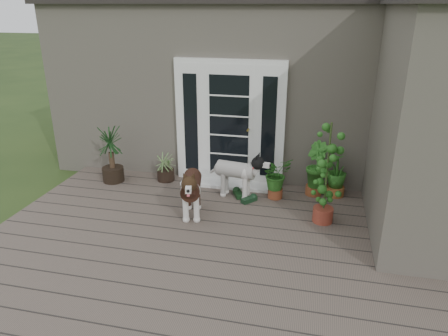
# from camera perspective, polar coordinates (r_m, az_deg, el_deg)

# --- Properties ---
(deck) EXTENTS (6.20, 4.60, 0.12)m
(deck) POSITION_cam_1_polar(r_m,az_deg,el_deg) (5.64, -2.15, -11.11)
(deck) COLOR #6B5B4C
(deck) RESTS_ON ground
(house_main) EXTENTS (7.40, 4.00, 3.10)m
(house_main) POSITION_cam_1_polar(r_m,az_deg,el_deg) (9.05, 4.86, 11.59)
(house_main) COLOR #665E54
(house_main) RESTS_ON ground
(house_wing) EXTENTS (1.60, 2.40, 3.10)m
(house_wing) POSITION_cam_1_polar(r_m,az_deg,el_deg) (6.10, 28.10, 4.26)
(house_wing) COLOR #665E54
(house_wing) RESTS_ON ground
(door_unit) EXTENTS (1.90, 0.14, 2.15)m
(door_unit) POSITION_cam_1_polar(r_m,az_deg,el_deg) (7.19, 0.76, 6.17)
(door_unit) COLOR white
(door_unit) RESTS_ON deck
(door_step) EXTENTS (1.60, 0.40, 0.05)m
(door_step) POSITION_cam_1_polar(r_m,az_deg,el_deg) (7.36, 0.38, -2.15)
(door_step) COLOR white
(door_step) RESTS_ON deck
(brindle_dog) EXTENTS (0.57, 0.94, 0.73)m
(brindle_dog) POSITION_cam_1_polar(r_m,az_deg,el_deg) (6.21, -4.45, -3.43)
(brindle_dog) COLOR #3C2015
(brindle_dog) RESTS_ON deck
(white_dog) EXTENTS (0.88, 0.49, 0.69)m
(white_dog) POSITION_cam_1_polar(r_m,az_deg,el_deg) (6.80, 1.63, -1.26)
(white_dog) COLOR silver
(white_dog) RESTS_ON deck
(spider_plant) EXTENTS (0.65, 0.65, 0.55)m
(spider_plant) POSITION_cam_1_polar(r_m,az_deg,el_deg) (7.54, -8.02, 0.29)
(spider_plant) COLOR #7A8F58
(spider_plant) RESTS_ON deck
(yucca) EXTENTS (0.79, 0.79, 1.03)m
(yucca) POSITION_cam_1_polar(r_m,az_deg,el_deg) (7.61, -15.18, 1.87)
(yucca) COLOR black
(yucca) RESTS_ON deck
(herb_a) EXTENTS (0.69, 0.69, 0.62)m
(herb_a) POSITION_cam_1_polar(r_m,az_deg,el_deg) (6.82, 7.10, -1.65)
(herb_a) COLOR #17521B
(herb_a) RESTS_ON deck
(herb_b) EXTENTS (0.59, 0.59, 0.68)m
(herb_b) POSITION_cam_1_polar(r_m,az_deg,el_deg) (7.04, 12.31, -1.01)
(herb_b) COLOR #2A5D1A
(herb_b) RESTS_ON deck
(herb_c) EXTENTS (0.51, 0.51, 0.60)m
(herb_c) POSITION_cam_1_polar(r_m,az_deg,el_deg) (7.10, 15.10, -1.40)
(herb_c) COLOR #22621C
(herb_c) RESTS_ON deck
(sapling) EXTENTS (0.49, 0.49, 1.55)m
(sapling) POSITION_cam_1_polar(r_m,az_deg,el_deg) (6.02, 13.90, -0.59)
(sapling) COLOR #175019
(sapling) RESTS_ON deck
(clog_left) EXTENTS (0.29, 0.37, 0.10)m
(clog_left) POSITION_cam_1_polar(r_m,az_deg,el_deg) (6.93, 1.94, -3.48)
(clog_left) COLOR black
(clog_left) RESTS_ON deck
(clog_right) EXTENTS (0.31, 0.34, 0.09)m
(clog_right) POSITION_cam_1_polar(r_m,az_deg,el_deg) (6.75, 3.45, -4.26)
(clog_right) COLOR black
(clog_right) RESTS_ON deck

